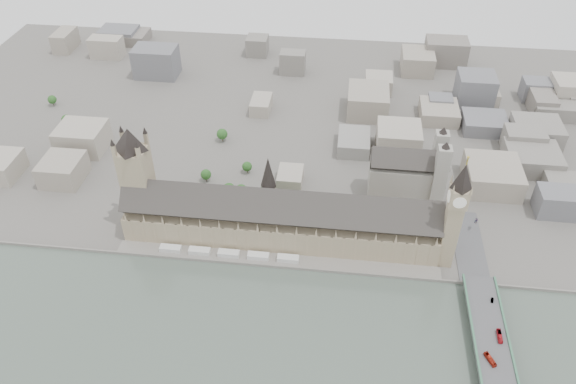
# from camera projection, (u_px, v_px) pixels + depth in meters

# --- Properties ---
(ground) EXTENTS (900.00, 900.00, 0.00)m
(ground) POSITION_uv_depth(u_px,v_px,m) (277.00, 255.00, 473.15)
(ground) COLOR #595651
(ground) RESTS_ON ground
(embankment_wall) EXTENTS (600.00, 1.50, 3.00)m
(embankment_wall) POSITION_uv_depth(u_px,v_px,m) (275.00, 266.00, 460.58)
(embankment_wall) COLOR slate
(embankment_wall) RESTS_ON ground
(river_terrace) EXTENTS (270.00, 15.00, 2.00)m
(river_terrace) POSITION_uv_depth(u_px,v_px,m) (276.00, 260.00, 466.71)
(river_terrace) COLOR slate
(river_terrace) RESTS_ON ground
(terrace_tents) EXTENTS (118.00, 7.00, 4.00)m
(terrace_tents) POSITION_uv_depth(u_px,v_px,m) (229.00, 253.00, 468.90)
(terrace_tents) COLOR silver
(terrace_tents) RESTS_ON river_terrace
(palace_of_westminster) EXTENTS (265.00, 40.73, 55.44)m
(palace_of_westminster) POSITION_uv_depth(u_px,v_px,m) (280.00, 219.00, 474.24)
(palace_of_westminster) COLOR gray
(palace_of_westminster) RESTS_ON ground
(elizabeth_tower) EXTENTS (17.00, 17.00, 107.50)m
(elizabeth_tower) POSITION_uv_depth(u_px,v_px,m) (456.00, 209.00, 430.34)
(elizabeth_tower) COLOR gray
(elizabeth_tower) RESTS_ON ground
(victoria_tower) EXTENTS (30.00, 30.00, 100.00)m
(victoria_tower) POSITION_uv_depth(u_px,v_px,m) (136.00, 174.00, 470.06)
(victoria_tower) COLOR gray
(victoria_tower) RESTS_ON ground
(central_tower) EXTENTS (13.00, 13.00, 48.00)m
(central_tower) POSITION_uv_depth(u_px,v_px,m) (268.00, 181.00, 458.04)
(central_tower) COLOR #9D886C
(central_tower) RESTS_ON ground
(westminster_bridge) EXTENTS (25.00, 325.00, 10.25)m
(westminster_bridge) POSITION_uv_depth(u_px,v_px,m) (493.00, 359.00, 387.17)
(westminster_bridge) COLOR #474749
(westminster_bridge) RESTS_ON ground
(westminster_abbey) EXTENTS (68.00, 36.00, 64.00)m
(westminster_abbey) POSITION_uv_depth(u_px,v_px,m) (409.00, 173.00, 520.92)
(westminster_abbey) COLOR gray
(westminster_abbey) RESTS_ON ground
(city_skyline_inland) EXTENTS (720.00, 360.00, 38.00)m
(city_skyline_inland) POSITION_uv_depth(u_px,v_px,m) (305.00, 94.00, 651.25)
(city_skyline_inland) COLOR gray
(city_skyline_inland) RESTS_ON ground
(park_trees) EXTENTS (110.00, 30.00, 15.00)m
(park_trees) POSITION_uv_depth(u_px,v_px,m) (275.00, 202.00, 515.91)
(park_trees) COLOR #1A4619
(park_trees) RESTS_ON ground
(red_bus_north) EXTENTS (7.45, 11.83, 3.28)m
(red_bus_north) POSITION_uv_depth(u_px,v_px,m) (490.00, 359.00, 378.99)
(red_bus_north) COLOR #A92213
(red_bus_north) RESTS_ON westminster_bridge
(red_bus_south) EXTENTS (3.00, 11.90, 3.30)m
(red_bus_south) POSITION_uv_depth(u_px,v_px,m) (500.00, 336.00, 393.88)
(red_bus_south) COLOR red
(red_bus_south) RESTS_ON westminster_bridge
(car_silver) EXTENTS (2.79, 5.22, 1.63)m
(car_silver) POSITION_uv_depth(u_px,v_px,m) (492.00, 300.00, 420.42)
(car_silver) COLOR gray
(car_silver) RESTS_ON westminster_bridge
(car_approach) EXTENTS (4.21, 6.03, 1.62)m
(car_approach) POSITION_uv_depth(u_px,v_px,m) (476.00, 221.00, 490.27)
(car_approach) COLOR gray
(car_approach) RESTS_ON westminster_bridge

